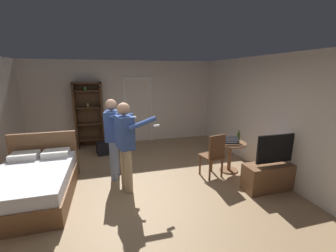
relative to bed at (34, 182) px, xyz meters
The scene contains 14 objects.
ground_plane 1.94m from the bed, 10.25° to the right, with size 7.20×7.20×0.00m, color #997A56.
wall_back 3.68m from the bed, 57.76° to the left, with size 6.05×0.12×2.63m, color silver.
wall_right 4.97m from the bed, ahead, with size 0.12×6.78×2.63m, color silver.
doorway_frame 3.83m from the bed, 51.49° to the left, with size 0.93×0.08×2.13m.
bed is the anchor object (origin of this frame).
bookshelf 2.98m from the bed, 73.60° to the left, with size 0.83×0.32×1.99m.
tv_flatscreen 4.58m from the bed, 11.05° to the right, with size 1.29×0.40×1.12m.
side_table 4.05m from the bed, ahead, with size 0.70×0.70×0.70m.
laptop 4.03m from the bed, ahead, with size 0.40×0.41×0.17m.
bottle_on_table 4.22m from the bed, ahead, with size 0.06×0.06×0.30m.
wooden_chair 3.54m from the bed, ahead, with size 0.51×0.51×0.99m.
person_blue_shirt 1.82m from the bed, ahead, with size 0.82×0.60×1.73m.
person_striped_shirt 1.69m from the bed, 17.51° to the left, with size 0.63×0.68×1.73m.
suitcase_dark 2.38m from the bed, 57.74° to the left, with size 0.54×0.36×0.33m, color black.
Camera 1 is at (-0.47, -3.75, 2.24)m, focal length 23.06 mm.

